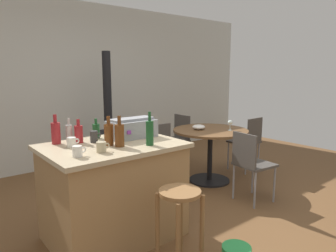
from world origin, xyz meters
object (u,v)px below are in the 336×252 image
object	(u,v)px
kitchen_island	(114,191)
wine_glass	(230,123)
folding_chair_left	(248,139)
bottle_5	(56,133)
dining_table	(210,142)
bottle_1	(96,131)
toolbox	(132,128)
cup_1	(72,142)
wood_stove	(109,142)
cup_0	(102,147)
cup_2	(94,137)
folding_chair_near	(165,153)
folding_chair_far	(251,161)
folding_chair_right	(177,137)
bottle_2	(69,133)
cup_3	(78,151)
bottle_6	(109,134)
bottle_4	(150,132)
serving_bowl	(199,127)
bottle_3	(79,134)
bottle_0	(119,135)
wooden_stool	(180,213)

from	to	relation	value
kitchen_island	wine_glass	distance (m)	2.05
folding_chair_left	bottle_5	bearing A→B (deg)	-177.97
dining_table	bottle_1	bearing A→B (deg)	-174.88
toolbox	cup_1	xyz separation A→B (m)	(-0.63, -0.01, -0.05)
wood_stove	cup_0	bearing A→B (deg)	-119.53
wood_stove	cup_2	bearing A→B (deg)	-121.91
folding_chair_near	cup_1	world-z (taller)	cup_1
folding_chair_far	wine_glass	world-z (taller)	wine_glass
folding_chair_right	bottle_5	distance (m)	2.52
bottle_2	toolbox	bearing A→B (deg)	-18.50
bottle_1	cup_3	distance (m)	0.69
bottle_6	cup_2	bearing A→B (deg)	104.28
bottle_4	serving_bowl	distance (m)	1.71
bottle_3	bottle_6	world-z (taller)	bottle_6
bottle_3	toolbox	bearing A→B (deg)	-12.79
bottle_2	bottle_5	size ratio (longest dim) A/B	0.83
bottle_4	wine_glass	xyz separation A→B (m)	(1.75, 0.53, -0.16)
folding_chair_left	wine_glass	world-z (taller)	wine_glass
dining_table	bottle_0	size ratio (longest dim) A/B	3.85
dining_table	toolbox	size ratio (longest dim) A/B	2.25
kitchen_island	cup_3	distance (m)	0.69
wood_stove	serving_bowl	bearing A→B (deg)	-59.63
bottle_2	cup_2	bearing A→B (deg)	-40.89
wood_stove	serving_bowl	xyz separation A→B (m)	(0.74, -1.27, 0.33)
wooden_stool	bottle_1	size ratio (longest dim) A/B	3.42
wooden_stool	dining_table	size ratio (longest dim) A/B	0.64
bottle_3	cup_2	bearing A→B (deg)	-34.06
bottle_3	dining_table	bearing A→B (deg)	6.79
bottle_3	bottle_2	bearing A→B (deg)	129.24
bottle_2	bottle_6	world-z (taller)	bottle_6
folding_chair_right	bottle_4	bearing A→B (deg)	-136.89
toolbox	bottle_1	xyz separation A→B (m)	(-0.29, 0.19, -0.02)
folding_chair_near	bottle_0	bearing A→B (deg)	-146.61
wood_stove	bottle_4	size ratio (longest dim) A/B	6.19
folding_chair_right	toolbox	bearing A→B (deg)	-143.97
bottle_6	serving_bowl	size ratio (longest dim) A/B	1.47
folding_chair_right	bottle_4	size ratio (longest dim) A/B	2.85
folding_chair_far	folding_chair_right	world-z (taller)	folding_chair_right
bottle_2	cup_3	distance (m)	0.56
toolbox	bottle_5	xyz separation A→B (m)	(-0.69, 0.20, 0.01)
folding_chair_left	bottle_4	bearing A→B (deg)	-163.92
wooden_stool	serving_bowl	xyz separation A→B (m)	(1.58, 1.39, 0.31)
bottle_0	wine_glass	distance (m)	2.04
folding_chair_near	wine_glass	world-z (taller)	wine_glass
bottle_0	cup_2	size ratio (longest dim) A/B	2.52
folding_chair_right	cup_2	xyz separation A→B (m)	(-1.98, -1.12, 0.45)
cup_0	cup_2	bearing A→B (deg)	72.81
cup_0	cup_2	xyz separation A→B (m)	(0.12, 0.37, 0.01)
bottle_5	cup_0	world-z (taller)	bottle_5
wooden_stool	bottle_4	bearing A→B (deg)	78.38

